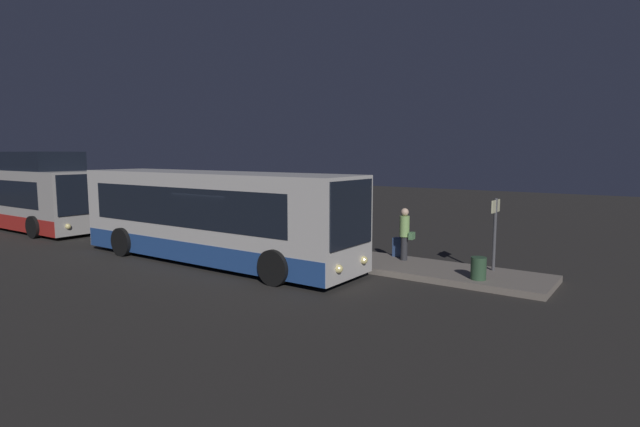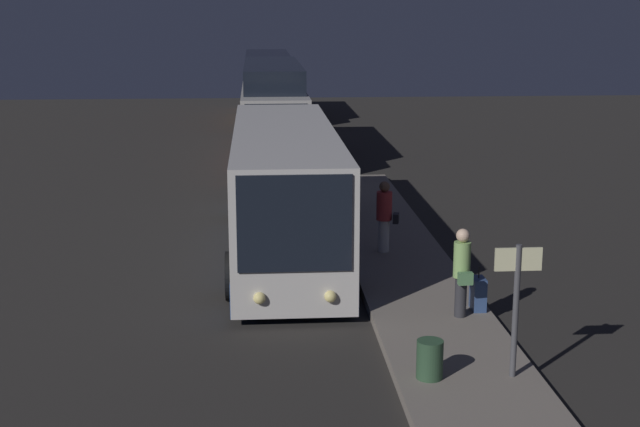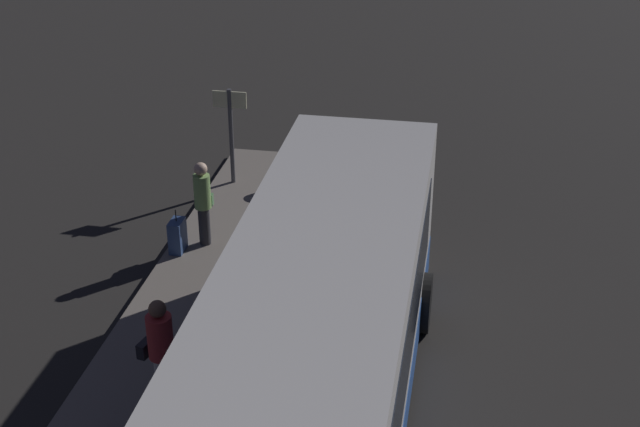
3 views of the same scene
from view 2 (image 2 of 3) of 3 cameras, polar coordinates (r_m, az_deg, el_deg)
The scene contains 10 objects.
ground at distance 22.42m, azimuth -2.37°, elevation -2.82°, with size 80.00×80.00×0.00m, color #2B2826.
platform at distance 22.65m, azimuth 4.75°, elevation -2.43°, with size 20.00×2.42×0.20m.
bus_lead at distance 22.73m, azimuth -2.28°, elevation 1.49°, with size 11.52×2.81×3.16m.
bus_second at distance 36.76m, azimuth -3.04°, elevation 6.22°, with size 11.60×2.76×3.89m.
bus_third at distance 50.23m, azimuth -3.36°, elevation 7.94°, with size 10.58×2.88×3.62m.
passenger_boarding at distance 22.03m, azimuth 4.16°, elevation -0.02°, with size 0.47×0.62×1.78m.
passenger_waiting at distance 17.56m, azimuth 9.07°, elevation -3.52°, with size 0.52×0.35×1.78m.
suitcase at distance 18.22m, azimuth 10.08°, elevation -5.07°, with size 0.45×0.26×0.90m.
sign_post at distance 14.79m, azimuth 12.47°, elevation -5.04°, with size 0.10×0.77×2.25m.
trash_bin at distance 14.87m, azimuth 7.04°, elevation -9.25°, with size 0.44×0.44×0.65m.
Camera 2 is at (21.55, -0.64, 6.16)m, focal length 50.00 mm.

